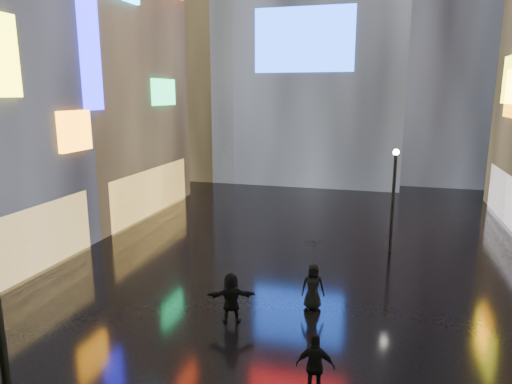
% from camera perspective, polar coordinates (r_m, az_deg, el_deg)
% --- Properties ---
extents(ground, '(140.00, 140.00, 0.00)m').
position_cam_1_polar(ground, '(22.34, 5.59, -8.37)').
color(ground, black).
rests_on(ground, ground).
extents(building_left_far, '(10.28, 12.00, 22.00)m').
position_cam_1_polar(building_left_far, '(33.14, -21.51, 16.87)').
color(building_left_far, black).
rests_on(building_left_far, ground).
extents(tower_flank_left, '(10.00, 10.00, 26.00)m').
position_cam_1_polar(tower_flank_left, '(46.36, -7.08, 18.54)').
color(tower_flank_left, black).
rests_on(tower_flank_left, ground).
extents(lamp_near, '(0.30, 0.30, 5.20)m').
position_cam_1_polar(lamp_near, '(10.27, -28.98, -17.90)').
color(lamp_near, black).
rests_on(lamp_near, ground).
extents(lamp_far, '(0.30, 0.30, 5.20)m').
position_cam_1_polar(lamp_far, '(23.53, 16.79, -0.30)').
color(lamp_far, black).
rests_on(lamp_far, ground).
extents(pedestrian_3, '(1.04, 0.49, 1.74)m').
position_cam_1_polar(pedestrian_3, '(12.85, 7.43, -20.74)').
color(pedestrian_3, black).
rests_on(pedestrian_3, ground).
extents(pedestrian_4, '(0.95, 0.73, 1.73)m').
position_cam_1_polar(pedestrian_4, '(17.29, 7.13, -11.65)').
color(pedestrian_4, black).
rests_on(pedestrian_4, ground).
extents(pedestrian_5, '(1.76, 1.02, 1.81)m').
position_cam_1_polar(pedestrian_5, '(16.22, -3.13, -13.10)').
color(pedestrian_5, black).
rests_on(pedestrian_5, ground).
extents(umbrella_2, '(1.43, 1.43, 0.92)m').
position_cam_1_polar(umbrella_2, '(16.80, 7.25, -7.51)').
color(umbrella_2, black).
rests_on(umbrella_2, pedestrian_4).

